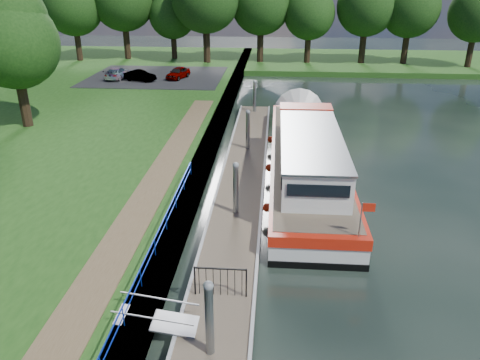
# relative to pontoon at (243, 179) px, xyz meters

# --- Properties ---
(ground) EXTENTS (160.00, 160.00, 0.00)m
(ground) POSITION_rel_pontoon_xyz_m (0.00, -13.00, -0.18)
(ground) COLOR black
(ground) RESTS_ON ground
(bank_edge) EXTENTS (1.10, 90.00, 0.78)m
(bank_edge) POSITION_rel_pontoon_xyz_m (-2.55, 2.00, 0.20)
(bank_edge) COLOR #473D2D
(bank_edge) RESTS_ON ground
(far_bank) EXTENTS (60.00, 18.00, 0.60)m
(far_bank) POSITION_rel_pontoon_xyz_m (12.00, 39.00, 0.12)
(far_bank) COLOR #1D4714
(far_bank) RESTS_ON ground
(footpath) EXTENTS (1.60, 40.00, 0.05)m
(footpath) POSITION_rel_pontoon_xyz_m (-4.40, -5.00, 0.62)
(footpath) COLOR brown
(footpath) RESTS_ON riverbank
(carpark) EXTENTS (14.00, 12.00, 0.06)m
(carpark) POSITION_rel_pontoon_xyz_m (-11.00, 25.00, 0.62)
(carpark) COLOR black
(carpark) RESTS_ON riverbank
(blue_fence) EXTENTS (0.04, 18.04, 0.72)m
(blue_fence) POSITION_rel_pontoon_xyz_m (-2.75, -10.00, 1.13)
(blue_fence) COLOR #0C2DBF
(blue_fence) RESTS_ON riverbank
(pontoon) EXTENTS (2.50, 30.00, 0.56)m
(pontoon) POSITION_rel_pontoon_xyz_m (0.00, 0.00, 0.00)
(pontoon) COLOR brown
(pontoon) RESTS_ON ground
(mooring_piles) EXTENTS (0.30, 27.30, 3.55)m
(mooring_piles) POSITION_rel_pontoon_xyz_m (0.00, 0.00, 1.10)
(mooring_piles) COLOR gray
(mooring_piles) RESTS_ON ground
(gangway) EXTENTS (2.58, 1.00, 0.92)m
(gangway) POSITION_rel_pontoon_xyz_m (-1.85, -12.50, 0.44)
(gangway) COLOR #A5A8AD
(gangway) RESTS_ON ground
(gate_panel) EXTENTS (1.85, 0.05, 1.15)m
(gate_panel) POSITION_rel_pontoon_xyz_m (-0.00, -10.80, 0.97)
(gate_panel) COLOR black
(gate_panel) RESTS_ON ground
(barge) EXTENTS (4.36, 21.15, 4.78)m
(barge) POSITION_rel_pontoon_xyz_m (3.60, 2.03, 0.90)
(barge) COLOR black
(barge) RESTS_ON ground
(horizon_trees) EXTENTS (54.38, 10.03, 12.87)m
(horizon_trees) POSITION_rel_pontoon_xyz_m (-1.61, 35.68, 7.76)
(horizon_trees) COLOR #332316
(horizon_trees) RESTS_ON ground
(bank_tree_a) EXTENTS (6.12, 6.12, 9.72)m
(bank_tree_a) POSITION_rel_pontoon_xyz_m (-15.99, 7.08, 6.84)
(bank_tree_a) COLOR #332316
(bank_tree_a) RESTS_ON riverbank
(car_a) EXTENTS (2.32, 3.67, 1.16)m
(car_a) POSITION_rel_pontoon_xyz_m (-8.44, 24.00, 1.23)
(car_a) COLOR #999999
(car_a) RESTS_ON carpark
(car_b) EXTENTS (3.45, 2.02, 1.07)m
(car_b) POSITION_rel_pontoon_xyz_m (-12.04, 22.46, 1.19)
(car_b) COLOR #999999
(car_b) RESTS_ON carpark
(car_c) EXTENTS (1.98, 4.08, 1.15)m
(car_c) POSITION_rel_pontoon_xyz_m (-14.68, 23.47, 1.22)
(car_c) COLOR #999999
(car_c) RESTS_ON carpark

